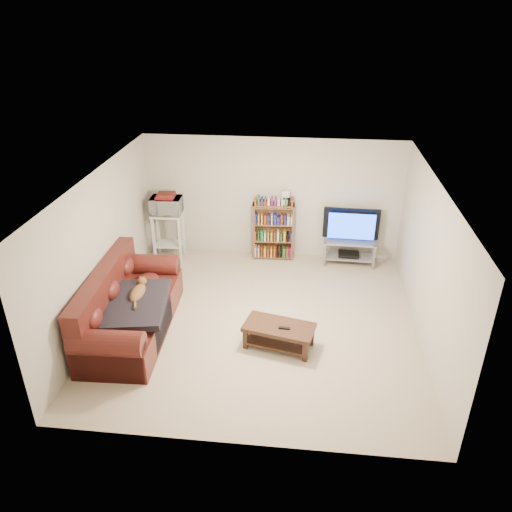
# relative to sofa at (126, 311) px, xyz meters

# --- Properties ---
(floor) EXTENTS (5.00, 5.00, 0.00)m
(floor) POSITION_rel_sofa_xyz_m (2.04, 0.44, -0.36)
(floor) COLOR beige
(floor) RESTS_ON ground
(ceiling) EXTENTS (5.00, 5.00, 0.00)m
(ceiling) POSITION_rel_sofa_xyz_m (2.04, 0.44, 2.04)
(ceiling) COLOR white
(ceiling) RESTS_ON ground
(wall_back) EXTENTS (5.00, 0.00, 5.00)m
(wall_back) POSITION_rel_sofa_xyz_m (2.04, 2.94, 0.84)
(wall_back) COLOR beige
(wall_back) RESTS_ON ground
(wall_front) EXTENTS (5.00, 0.00, 5.00)m
(wall_front) POSITION_rel_sofa_xyz_m (2.04, -2.06, 0.84)
(wall_front) COLOR beige
(wall_front) RESTS_ON ground
(wall_left) EXTENTS (0.00, 5.00, 5.00)m
(wall_left) POSITION_rel_sofa_xyz_m (-0.46, 0.44, 0.84)
(wall_left) COLOR beige
(wall_left) RESTS_ON ground
(wall_right) EXTENTS (0.00, 5.00, 5.00)m
(wall_right) POSITION_rel_sofa_xyz_m (4.54, 0.44, 0.84)
(wall_right) COLOR beige
(wall_right) RESTS_ON ground
(sofa) EXTENTS (1.16, 2.50, 1.05)m
(sofa) POSITION_rel_sofa_xyz_m (0.00, 0.00, 0.00)
(sofa) COLOR #4E1814
(sofa) RESTS_ON floor
(blanket) EXTENTS (1.09, 1.34, 0.20)m
(blanket) POSITION_rel_sofa_xyz_m (0.20, -0.16, 0.24)
(blanket) COLOR black
(blanket) RESTS_ON sofa
(cat) EXTENTS (0.29, 0.68, 0.20)m
(cat) POSITION_rel_sofa_xyz_m (0.19, 0.06, 0.30)
(cat) COLOR brown
(cat) RESTS_ON sofa
(coffee_table) EXTENTS (1.12, 0.74, 0.38)m
(coffee_table) POSITION_rel_sofa_xyz_m (2.39, -0.15, -0.10)
(coffee_table) COLOR #361E13
(coffee_table) RESTS_ON floor
(remote) EXTENTS (0.17, 0.06, 0.02)m
(remote) POSITION_rel_sofa_xyz_m (2.47, -0.22, 0.03)
(remote) COLOR black
(remote) RESTS_ON coffee_table
(tv_stand) EXTENTS (1.01, 0.48, 0.50)m
(tv_stand) POSITION_rel_sofa_xyz_m (3.57, 2.67, -0.02)
(tv_stand) COLOR #999EA3
(tv_stand) RESTS_ON floor
(television) EXTENTS (1.08, 0.18, 0.62)m
(television) POSITION_rel_sofa_xyz_m (3.57, 2.67, 0.45)
(television) COLOR black
(television) RESTS_ON tv_stand
(dvd_player) EXTENTS (0.41, 0.29, 0.06)m
(dvd_player) POSITION_rel_sofa_xyz_m (3.57, 2.67, -0.17)
(dvd_player) COLOR black
(dvd_player) RESTS_ON tv_stand
(bookshelf) EXTENTS (0.82, 0.29, 1.16)m
(bookshelf) POSITION_rel_sofa_xyz_m (2.07, 2.74, 0.24)
(bookshelf) COLOR brown
(bookshelf) RESTS_ON floor
(shelf_clutter) EXTENTS (0.59, 0.21, 0.28)m
(shelf_clutter) POSITION_rel_sofa_xyz_m (2.17, 2.76, 0.91)
(shelf_clutter) COLOR silver
(shelf_clutter) RESTS_ON bookshelf
(microwave_stand) EXTENTS (0.62, 0.46, 0.96)m
(microwave_stand) POSITION_rel_sofa_xyz_m (0.01, 2.53, 0.25)
(microwave_stand) COLOR silver
(microwave_stand) RESTS_ON floor
(microwave) EXTENTS (0.61, 0.42, 0.33)m
(microwave) POSITION_rel_sofa_xyz_m (0.01, 2.53, 0.76)
(microwave) COLOR silver
(microwave) RESTS_ON microwave_stand
(game_boxes) EXTENTS (0.36, 0.32, 0.05)m
(game_boxes) POSITION_rel_sofa_xyz_m (0.01, 2.53, 0.95)
(game_boxes) COLOR maroon
(game_boxes) RESTS_ON microwave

